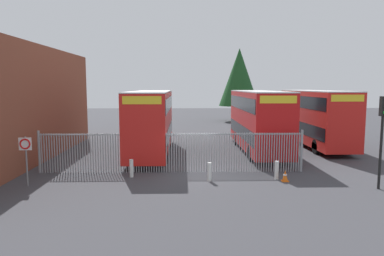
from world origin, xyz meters
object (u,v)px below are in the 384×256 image
double_decker_bus_behind_fence_right (315,116)px  bollard_center_front (210,172)px  traffic_cone_by_gate (285,176)px  speed_limit_sign_post (26,150)px  bollard_near_right (277,170)px  double_decker_bus_near_gate (151,120)px  traffic_light_kerbside (382,125)px  double_decker_bus_behind_fence_left (258,119)px  bollard_near_left (131,168)px

double_decker_bus_behind_fence_right → bollard_center_front: 13.97m
double_decker_bus_behind_fence_right → traffic_cone_by_gate: size_ratio=18.32×
bollard_center_front → speed_limit_sign_post: speed_limit_sign_post is taller
bollard_near_right → double_decker_bus_near_gate: bearing=135.0°
traffic_cone_by_gate → traffic_light_kerbside: 5.01m
double_decker_bus_behind_fence_left → bollard_center_front: (-4.11, -8.12, -1.95)m
bollard_center_front → double_decker_bus_behind_fence_right: bearing=48.6°
bollard_center_front → traffic_light_kerbside: traffic_light_kerbside is taller
double_decker_bus_behind_fence_left → bollard_center_front: size_ratio=11.38×
bollard_center_front → bollard_near_right: bearing=4.9°
speed_limit_sign_post → double_decker_bus_near_gate: bearing=56.9°
double_decker_bus_near_gate → speed_limit_sign_post: double_decker_bus_near_gate is taller
double_decker_bus_behind_fence_left → double_decker_bus_near_gate: bearing=-173.9°
double_decker_bus_behind_fence_left → bollard_near_left: bearing=-138.4°
double_decker_bus_near_gate → double_decker_bus_behind_fence_left: size_ratio=1.00×
bollard_near_left → traffic_cone_by_gate: bearing=-7.4°
traffic_cone_by_gate → double_decker_bus_behind_fence_left: bearing=87.8°
traffic_light_kerbside → bollard_near_right: bearing=156.7°
double_decker_bus_near_gate → bollard_near_right: (7.01, -7.00, -1.95)m
double_decker_bus_near_gate → traffic_light_kerbside: double_decker_bus_near_gate is taller
bollard_near_left → bollard_near_right: (7.50, -0.59, 0.00)m
double_decker_bus_behind_fence_right → bollard_center_front: bearing=-131.4°
bollard_near_left → double_decker_bus_behind_fence_left: bearing=41.6°
double_decker_bus_near_gate → bollard_near_left: bearing=-94.3°
bollard_near_left → speed_limit_sign_post: bearing=-161.4°
double_decker_bus_behind_fence_right → bollard_center_front: size_ratio=11.38×
bollard_near_left → speed_limit_sign_post: speed_limit_sign_post is taller
double_decker_bus_near_gate → speed_limit_sign_post: (-5.21, -8.00, -0.65)m
speed_limit_sign_post → bollard_near_right: bearing=4.7°
bollard_center_front → speed_limit_sign_post: 8.89m
double_decker_bus_behind_fence_left → speed_limit_sign_post: (-12.87, -8.82, -0.65)m
double_decker_bus_near_gate → double_decker_bus_behind_fence_right: size_ratio=1.00×
bollard_near_left → speed_limit_sign_post: size_ratio=0.40×
bollard_near_left → double_decker_bus_near_gate: bearing=85.7°
bollard_near_left → bollard_center_front: 4.13m
double_decker_bus_behind_fence_right → bollard_near_right: size_ratio=11.38×
speed_limit_sign_post → traffic_light_kerbside: size_ratio=0.56×
bollard_center_front → speed_limit_sign_post: (-8.76, -0.70, 1.30)m
bollard_near_left → traffic_light_kerbside: size_ratio=0.22×
traffic_light_kerbside → double_decker_bus_behind_fence_right: bearing=83.4°
bollard_center_front → traffic_cone_by_gate: bearing=-1.8°
double_decker_bus_behind_fence_right → double_decker_bus_near_gate: bearing=-166.4°
double_decker_bus_near_gate → traffic_cone_by_gate: double_decker_bus_near_gate is taller
double_decker_bus_near_gate → bollard_near_left: 6.72m
double_decker_bus_behind_fence_left → traffic_cone_by_gate: (-0.32, -8.24, -2.13)m
double_decker_bus_behind_fence_right → bollard_near_right: (-5.68, -10.08, -1.95)m
double_decker_bus_near_gate → bollard_near_left: size_ratio=11.38×
speed_limit_sign_post → double_decker_bus_behind_fence_left: bearing=34.4°
double_decker_bus_behind_fence_right → speed_limit_sign_post: bearing=-148.3°
double_decker_bus_near_gate → double_decker_bus_behind_fence_right: 13.07m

